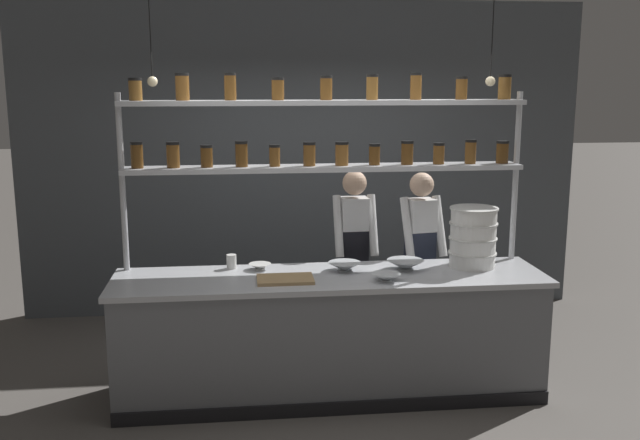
% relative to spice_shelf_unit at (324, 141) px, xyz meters
% --- Properties ---
extents(ground_plane, '(40.00, 40.00, 0.00)m').
position_rel_spice_shelf_unit_xyz_m(ground_plane, '(0.01, -0.33, -1.87)').
color(ground_plane, '#5B5651').
extents(back_wall, '(5.56, 0.12, 3.08)m').
position_rel_spice_shelf_unit_xyz_m(back_wall, '(0.01, 1.75, -0.33)').
color(back_wall, '#4C5156').
rests_on(back_wall, ground_plane).
extents(prep_counter, '(3.16, 0.76, 0.92)m').
position_rel_spice_shelf_unit_xyz_m(prep_counter, '(0.01, -0.33, -1.41)').
color(prep_counter, slate).
rests_on(prep_counter, ground_plane).
extents(spice_shelf_unit, '(3.05, 0.28, 2.37)m').
position_rel_spice_shelf_unit_xyz_m(spice_shelf_unit, '(0.00, 0.00, 0.00)').
color(spice_shelf_unit, '#B7BABF').
rests_on(spice_shelf_unit, ground_plane).
extents(chef_left, '(0.37, 0.29, 1.59)m').
position_rel_spice_shelf_unit_xyz_m(chef_left, '(0.30, 0.42, -0.96)').
color(chef_left, black).
rests_on(chef_left, ground_plane).
extents(chef_center, '(0.39, 0.31, 1.58)m').
position_rel_spice_shelf_unit_xyz_m(chef_center, '(0.85, 0.34, -0.97)').
color(chef_center, black).
rests_on(chef_center, ground_plane).
extents(container_stack, '(0.37, 0.37, 0.46)m').
position_rel_spice_shelf_unit_xyz_m(container_stack, '(1.11, -0.21, -0.72)').
color(container_stack, white).
rests_on(container_stack, prep_counter).
extents(cutting_board, '(0.40, 0.26, 0.02)m').
position_rel_spice_shelf_unit_xyz_m(cutting_board, '(-0.33, -0.44, -0.94)').
color(cutting_board, '#A88456').
rests_on(cutting_board, prep_counter).
extents(prep_bowl_near_left, '(0.28, 0.28, 0.08)m').
position_rel_spice_shelf_unit_xyz_m(prep_bowl_near_left, '(0.59, -0.25, -0.91)').
color(prep_bowl_near_left, '#B2B7BC').
rests_on(prep_bowl_near_left, prep_counter).
extents(prep_bowl_center_front, '(0.25, 0.25, 0.07)m').
position_rel_spice_shelf_unit_xyz_m(prep_bowl_center_front, '(0.13, -0.23, -0.92)').
color(prep_bowl_center_front, '#B2B7BC').
rests_on(prep_bowl_center_front, prep_counter).
extents(prep_bowl_center_back, '(0.21, 0.21, 0.06)m').
position_rel_spice_shelf_unit_xyz_m(prep_bowl_center_back, '(0.38, -0.53, -0.92)').
color(prep_bowl_center_back, silver).
rests_on(prep_bowl_center_back, prep_counter).
extents(prep_bowl_near_right, '(0.17, 0.17, 0.05)m').
position_rel_spice_shelf_unit_xyz_m(prep_bowl_near_right, '(-0.50, -0.11, -0.93)').
color(prep_bowl_near_right, silver).
rests_on(prep_bowl_near_right, prep_counter).
extents(serving_cup_front, '(0.07, 0.07, 0.11)m').
position_rel_spice_shelf_unit_xyz_m(serving_cup_front, '(-0.71, -0.06, -0.89)').
color(serving_cup_front, silver).
rests_on(serving_cup_front, prep_counter).
extents(pendant_light_row, '(2.43, 0.07, 0.75)m').
position_rel_spice_shelf_unit_xyz_m(pendant_light_row, '(-0.03, -0.33, 0.48)').
color(pendant_light_row, black).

